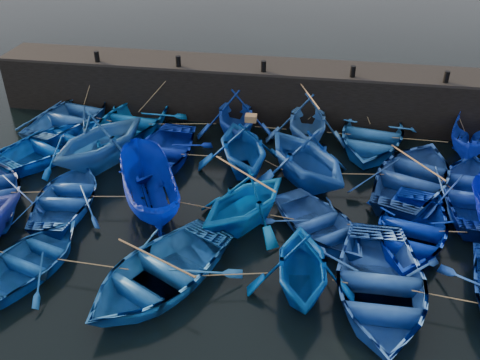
# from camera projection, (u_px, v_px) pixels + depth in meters

# --- Properties ---
(ground) EXTENTS (120.00, 120.00, 0.00)m
(ground) POSITION_uv_depth(u_px,v_px,m) (224.00, 248.00, 17.75)
(ground) COLOR black
(ground) RESTS_ON ground
(quay_wall) EXTENTS (26.00, 2.50, 2.50)m
(quay_wall) POSITION_uv_depth(u_px,v_px,m) (265.00, 92.00, 25.88)
(quay_wall) COLOR black
(quay_wall) RESTS_ON ground
(quay_top) EXTENTS (26.00, 2.50, 0.12)m
(quay_top) POSITION_uv_depth(u_px,v_px,m) (266.00, 66.00, 25.19)
(quay_top) COLOR black
(quay_top) RESTS_ON quay_wall
(bollard_0) EXTENTS (0.24, 0.24, 0.50)m
(bollard_0) POSITION_uv_depth(u_px,v_px,m) (97.00, 56.00, 25.40)
(bollard_0) COLOR black
(bollard_0) RESTS_ON quay_top
(bollard_1) EXTENTS (0.24, 0.24, 0.50)m
(bollard_1) POSITION_uv_depth(u_px,v_px,m) (178.00, 61.00, 24.84)
(bollard_1) COLOR black
(bollard_1) RESTS_ON quay_top
(bollard_2) EXTENTS (0.24, 0.24, 0.50)m
(bollard_2) POSITION_uv_depth(u_px,v_px,m) (263.00, 66.00, 24.27)
(bollard_2) COLOR black
(bollard_2) RESTS_ON quay_top
(bollard_3) EXTENTS (0.24, 0.24, 0.50)m
(bollard_3) POSITION_uv_depth(u_px,v_px,m) (353.00, 71.00, 23.70)
(bollard_3) COLOR black
(bollard_3) RESTS_ON quay_top
(bollard_4) EXTENTS (0.24, 0.24, 0.50)m
(bollard_4) POSITION_uv_depth(u_px,v_px,m) (446.00, 77.00, 23.13)
(bollard_4) COLOR black
(bollard_4) RESTS_ON quay_top
(boat_0) EXTENTS (5.07, 6.25, 1.14)m
(boat_0) POSITION_uv_depth(u_px,v_px,m) (73.00, 115.00, 25.27)
(boat_0) COLOR #215298
(boat_0) RESTS_ON ground
(boat_1) EXTENTS (4.92, 6.32, 1.20)m
(boat_1) POSITION_uv_depth(u_px,v_px,m) (130.00, 122.00, 24.56)
(boat_1) COLOR #0A5ABA
(boat_1) RESTS_ON ground
(boat_2) EXTENTS (4.39, 4.82, 2.18)m
(boat_2) POSITION_uv_depth(u_px,v_px,m) (235.00, 114.00, 24.09)
(boat_2) COLOR #133AA8
(boat_2) RESTS_ON ground
(boat_3) EXTENTS (3.87, 4.43, 2.23)m
(boat_3) POSITION_uv_depth(u_px,v_px,m) (307.00, 119.00, 23.59)
(boat_3) COLOR blue
(boat_3) RESTS_ON ground
(boat_4) EXTENTS (4.99, 6.32, 1.18)m
(boat_4) POSITION_uv_depth(u_px,v_px,m) (371.00, 135.00, 23.43)
(boat_4) COLOR #1A5597
(boat_4) RESTS_ON ground
(boat_5) EXTENTS (2.71, 4.55, 1.65)m
(boat_5) POSITION_uv_depth(u_px,v_px,m) (471.00, 138.00, 22.69)
(boat_5) COLOR #0F2CB9
(boat_5) RESTS_ON ground
(boat_6) EXTENTS (5.65, 6.25, 1.06)m
(boat_6) POSITION_uv_depth(u_px,v_px,m) (53.00, 144.00, 22.87)
(boat_6) COLOR #043E92
(boat_6) RESTS_ON ground
(boat_7) EXTENTS (5.72, 6.04, 2.50)m
(boat_7) POSITION_uv_depth(u_px,v_px,m) (100.00, 138.00, 21.75)
(boat_7) COLOR #225B9D
(boat_7) RESTS_ON ground
(boat_8) EXTENTS (3.95, 5.28, 1.04)m
(boat_8) POSITION_uv_depth(u_px,v_px,m) (160.00, 153.00, 22.20)
(boat_8) COLOR #0821A4
(boat_8) RESTS_ON ground
(boat_9) EXTENTS (4.98, 5.33, 2.26)m
(boat_9) POSITION_uv_depth(u_px,v_px,m) (243.00, 146.00, 21.44)
(boat_9) COLOR #084197
(boat_9) RESTS_ON ground
(boat_10) EXTENTS (6.15, 6.27, 2.50)m
(boat_10) POSITION_uv_depth(u_px,v_px,m) (307.00, 156.00, 20.50)
(boat_10) COLOR #114294
(boat_10) RESTS_ON ground
(boat_11) EXTENTS (5.78, 6.69, 1.16)m
(boat_11) POSITION_uv_depth(u_px,v_px,m) (415.00, 176.00, 20.54)
(boat_11) COLOR navy
(boat_11) RESTS_ON ground
(boat_12) EXTENTS (4.50, 5.88, 1.14)m
(boat_12) POSITION_uv_depth(u_px,v_px,m) (478.00, 191.00, 19.63)
(boat_12) COLOR #153898
(boat_12) RESTS_ON ground
(boat_14) EXTENTS (3.59, 4.73, 0.92)m
(boat_14) POSITION_uv_depth(u_px,v_px,m) (68.00, 196.00, 19.56)
(boat_14) COLOR #184AA0
(boat_14) RESTS_ON ground
(boat_15) EXTENTS (3.90, 5.19, 1.89)m
(boat_15) POSITION_uv_depth(u_px,v_px,m) (149.00, 190.00, 19.04)
(boat_15) COLOR #011895
(boat_15) RESTS_ON ground
(boat_16) EXTENTS (5.08, 5.25, 2.11)m
(boat_16) POSITION_uv_depth(u_px,v_px,m) (244.00, 200.00, 18.26)
(boat_16) COLOR blue
(boat_16) RESTS_ON ground
(boat_17) EXTENTS (5.02, 5.19, 0.88)m
(boat_17) POSITION_uv_depth(u_px,v_px,m) (320.00, 224.00, 18.13)
(boat_17) COLOR #214D9D
(boat_17) RESTS_ON ground
(boat_18) EXTENTS (4.45, 5.50, 1.01)m
(boat_18) POSITION_uv_depth(u_px,v_px,m) (411.00, 230.00, 17.77)
(boat_18) COLOR #0428CC
(boat_18) RESTS_ON ground
(boat_21) EXTENTS (4.02, 4.83, 0.87)m
(boat_21) POSITION_uv_depth(u_px,v_px,m) (31.00, 259.00, 16.61)
(boat_21) COLOR #114D9C
(boat_21) RESTS_ON ground
(boat_22) EXTENTS (5.89, 6.51, 1.11)m
(boat_22) POSITION_uv_depth(u_px,v_px,m) (157.00, 273.00, 15.90)
(boat_22) COLOR #1959A3
(boat_22) RESTS_ON ground
(boat_23) EXTENTS (3.61, 4.07, 1.97)m
(boat_23) POSITION_uv_depth(u_px,v_px,m) (302.00, 265.00, 15.54)
(boat_23) COLOR #0043A2
(boat_23) RESTS_ON ground
(boat_24) EXTENTS (4.10, 5.67, 1.16)m
(boat_24) POSITION_uv_depth(u_px,v_px,m) (380.00, 286.00, 15.37)
(boat_24) COLOR blue
(boat_24) RESTS_ON ground
(wooden_crate) EXTENTS (0.44, 0.37, 0.26)m
(wooden_crate) POSITION_uv_depth(u_px,v_px,m) (251.00, 118.00, 20.73)
(wooden_crate) COLOR brown
(wooden_crate) RESTS_ON boat_9
(mooring_ropes) EXTENTS (18.01, 11.67, 2.10)m
(mooring_ropes) POSITION_uv_depth(u_px,v_px,m) (255.00, 152.00, 21.54)
(mooring_ropes) COLOR tan
(mooring_ropes) RESTS_ON ground
(loose_oars) EXTENTS (10.40, 12.26, 1.18)m
(loose_oars) POSITION_uv_depth(u_px,v_px,m) (292.00, 164.00, 19.12)
(loose_oars) COLOR #99724C
(loose_oars) RESTS_ON ground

